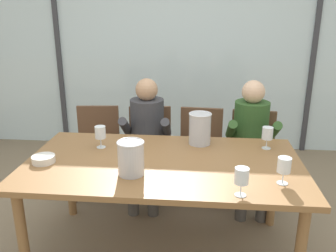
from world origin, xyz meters
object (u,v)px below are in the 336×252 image
tasting_bowl (43,159)px  wine_glass_by_left_taster (284,165)px  person_olive_shirt (251,137)px  chair_near_curtain (98,143)px  wine_glass_near_bucket (100,133)px  chair_right_of_center (252,150)px  chair_center (200,146)px  chair_left_of_center (150,144)px  dining_table (163,170)px  ice_bucket_primary (131,157)px  person_charcoal_jacket (146,133)px  ice_bucket_secondary (200,128)px  wine_glass_center_pour (267,134)px  wine_glass_by_right_taster (242,176)px

tasting_bowl → wine_glass_by_left_taster: (1.62, -0.17, 0.10)m
person_olive_shirt → wine_glass_by_left_taster: (0.05, -1.09, 0.21)m
chair_near_curtain → wine_glass_near_bucket: size_ratio=4.96×
chair_right_of_center → tasting_bowl: size_ratio=5.32×
person_olive_shirt → chair_center: bearing=161.2°
tasting_bowl → wine_glass_near_bucket: wine_glass_near_bucket is taller
wine_glass_by_left_taster → chair_left_of_center: bearing=129.2°
dining_table → wine_glass_by_left_taster: size_ratio=11.35×
dining_table → chair_left_of_center: (-0.24, 0.97, -0.18)m
chair_right_of_center → ice_bucket_primary: 1.54m
chair_center → chair_near_curtain: bearing=-174.5°
wine_glass_near_bucket → chair_center: bearing=44.1°
chair_center → person_charcoal_jacket: size_ratio=0.73×
chair_left_of_center → person_olive_shirt: 0.99m
ice_bucket_primary → ice_bucket_secondary: 0.75m
chair_right_of_center → chair_left_of_center: bearing=-176.1°
dining_table → ice_bucket_secondary: bearing=55.9°
chair_left_of_center → wine_glass_by_left_taster: (1.01, -1.24, 0.38)m
chair_near_curtain → chair_center: 1.03m
wine_glass_center_pour → wine_glass_by_right_taster: size_ratio=1.00×
dining_table → ice_bucket_secondary: 0.50m
wine_glass_by_left_taster → ice_bucket_secondary: bearing=129.1°
wine_glass_by_left_taster → wine_glass_near_bucket: same height
chair_center → wine_glass_center_pour: wine_glass_center_pour is taller
dining_table → chair_center: (0.26, 0.97, -0.18)m
person_olive_shirt → ice_bucket_secondary: bearing=-137.2°
person_charcoal_jacket → chair_left_of_center: bearing=83.8°
chair_center → person_olive_shirt: bearing=-14.6°
chair_center → person_charcoal_jacket: bearing=-158.6°
chair_near_curtain → chair_right_of_center: (1.53, -0.02, 0.00)m
chair_center → wine_glass_by_right_taster: 1.49m
person_charcoal_jacket → ice_bucket_primary: bearing=-88.3°
dining_table → wine_glass_center_pour: size_ratio=11.35×
ice_bucket_secondary → wine_glass_by_left_taster: ice_bucket_secondary is taller
wine_glass_by_left_taster → wine_glass_center_pour: size_ratio=1.00×
chair_near_curtain → wine_glass_by_left_taster: 2.01m
chair_center → tasting_bowl: 1.57m
wine_glass_near_bucket → wine_glass_by_right_taster: size_ratio=1.00×
chair_near_curtain → wine_glass_center_pour: wine_glass_center_pour is taller
chair_right_of_center → tasting_bowl: 1.93m
chair_left_of_center → wine_glass_center_pour: (1.01, -0.65, 0.37)m
chair_near_curtain → ice_bucket_primary: ice_bucket_primary is taller
dining_table → tasting_bowl: bearing=-173.0°
chair_left_of_center → person_olive_shirt: size_ratio=0.73×
person_charcoal_jacket → person_olive_shirt: bearing=-1.6°
dining_table → person_olive_shirt: 1.09m
chair_near_curtain → ice_bucket_secondary: size_ratio=3.37×
ice_bucket_secondary → wine_glass_center_pour: size_ratio=1.47×
chair_near_curtain → tasting_bowl: 1.09m
chair_center → ice_bucket_secondary: ice_bucket_secondary is taller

